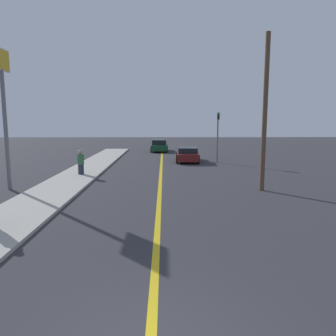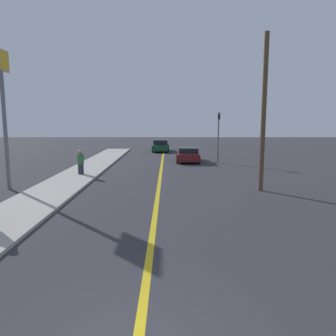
# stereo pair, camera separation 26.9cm
# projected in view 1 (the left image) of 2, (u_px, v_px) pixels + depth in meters

# --- Properties ---
(road_center_line) EXTENTS (0.20, 60.00, 0.01)m
(road_center_line) POSITION_uv_depth(u_px,v_px,m) (161.00, 171.00, 22.97)
(road_center_line) COLOR gold
(road_center_line) RESTS_ON ground_plane
(sidewalk_left) EXTENTS (2.66, 33.89, 0.12)m
(sidewalk_left) POSITION_uv_depth(u_px,v_px,m) (81.00, 173.00, 21.85)
(sidewalk_left) COLOR #ADA89E
(sidewalk_left) RESTS_ON ground_plane
(car_near_right_lane) EXTENTS (2.10, 4.07, 1.24)m
(car_near_right_lane) POSITION_uv_depth(u_px,v_px,m) (188.00, 154.00, 28.01)
(car_near_right_lane) COLOR maroon
(car_near_right_lane) RESTS_ON ground_plane
(car_ahead_center) EXTENTS (1.87, 4.05, 1.33)m
(car_ahead_center) POSITION_uv_depth(u_px,v_px,m) (159.00, 146.00, 36.74)
(car_ahead_center) COLOR #144728
(car_ahead_center) RESTS_ON ground_plane
(pedestrian_by_sign) EXTENTS (0.42, 0.42, 1.57)m
(pedestrian_by_sign) POSITION_uv_depth(u_px,v_px,m) (81.00, 162.00, 20.91)
(pedestrian_by_sign) COLOR #282D3D
(pedestrian_by_sign) RESTS_ON sidewalk_left
(traffic_light) EXTENTS (0.18, 0.40, 4.14)m
(traffic_light) POSITION_uv_depth(u_px,v_px,m) (218.00, 132.00, 26.92)
(traffic_light) COLOR slate
(traffic_light) RESTS_ON ground_plane
(roadside_sign) EXTENTS (0.20, 1.71, 7.11)m
(roadside_sign) POSITION_uv_depth(u_px,v_px,m) (3.00, 89.00, 16.29)
(roadside_sign) COLOR slate
(roadside_sign) RESTS_ON ground_plane
(utility_pole) EXTENTS (0.24, 0.24, 7.80)m
(utility_pole) POSITION_uv_depth(u_px,v_px,m) (265.00, 114.00, 16.28)
(utility_pole) COLOR brown
(utility_pole) RESTS_ON ground_plane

